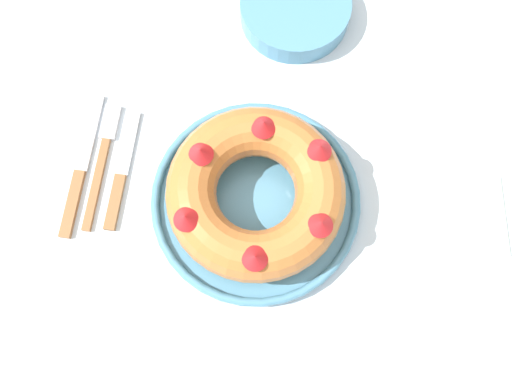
# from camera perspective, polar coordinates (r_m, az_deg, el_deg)

# --- Properties ---
(ground_plane) EXTENTS (8.00, 8.00, 0.00)m
(ground_plane) POSITION_cam_1_polar(r_m,az_deg,el_deg) (1.48, -0.12, -9.33)
(ground_plane) COLOR gray
(dining_table) EXTENTS (1.54, 0.95, 0.77)m
(dining_table) POSITION_cam_1_polar(r_m,az_deg,el_deg) (0.80, -0.21, -4.11)
(dining_table) COLOR silver
(dining_table) RESTS_ON ground_plane
(serving_dish) EXTENTS (0.30, 0.30, 0.02)m
(serving_dish) POSITION_cam_1_polar(r_m,az_deg,el_deg) (0.71, 0.00, -0.96)
(serving_dish) COLOR #518EB2
(serving_dish) RESTS_ON dining_table
(bundt_cake) EXTENTS (0.24, 0.24, 0.08)m
(bundt_cake) POSITION_cam_1_polar(r_m,az_deg,el_deg) (0.66, 0.00, 0.02)
(bundt_cake) COLOR #C67538
(bundt_cake) RESTS_ON serving_dish
(fork) EXTENTS (0.02, 0.19, 0.01)m
(fork) POSITION_cam_1_polar(r_m,az_deg,el_deg) (0.77, -17.11, 3.90)
(fork) COLOR #936038
(fork) RESTS_ON dining_table
(serving_knife) EXTENTS (0.02, 0.22, 0.01)m
(serving_knife) POSITION_cam_1_polar(r_m,az_deg,el_deg) (0.77, -19.50, 1.99)
(serving_knife) COLOR #936038
(serving_knife) RESTS_ON dining_table
(cake_knife) EXTENTS (0.02, 0.18, 0.01)m
(cake_knife) POSITION_cam_1_polar(r_m,az_deg,el_deg) (0.75, -15.23, 1.64)
(cake_knife) COLOR #936038
(cake_knife) RESTS_ON dining_table
(side_bowl) EXTENTS (0.17, 0.17, 0.04)m
(side_bowl) POSITION_cam_1_polar(r_m,az_deg,el_deg) (0.83, 4.48, 20.11)
(side_bowl) COLOR #518EB2
(side_bowl) RESTS_ON dining_table
(napkin) EXTENTS (0.18, 0.14, 0.00)m
(napkin) POSITION_cam_1_polar(r_m,az_deg,el_deg) (0.76, 20.87, -2.42)
(napkin) COLOR #B2D1B7
(napkin) RESTS_ON dining_table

